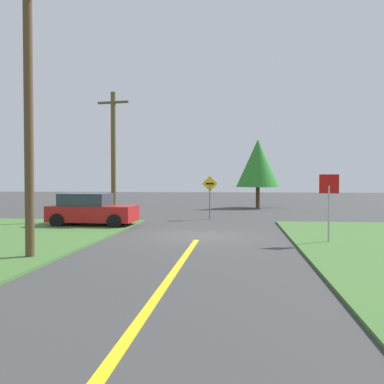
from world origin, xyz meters
TOP-DOWN VIEW (x-y plane):
  - ground_plane at (0.00, 0.00)m, footprint 120.00×120.00m
  - lane_stripe_center at (0.00, -8.00)m, footprint 0.20×14.00m
  - stop_sign at (4.78, -1.39)m, footprint 0.68×0.13m
  - parked_car_near_building at (-5.60, 3.20)m, footprint 4.26×2.23m
  - utility_pole_near at (-4.40, -5.39)m, footprint 1.80×0.39m
  - utility_pole_mid at (-5.28, 5.97)m, footprint 1.80×0.39m
  - direction_sign at (-0.07, 7.57)m, footprint 0.90×0.12m
  - oak_tree_left at (3.09, 18.01)m, footprint 3.49×3.49m

SIDE VIEW (x-z plane):
  - ground_plane at x=0.00m, z-range 0.00..0.00m
  - lane_stripe_center at x=0.00m, z-range 0.00..0.01m
  - parked_car_near_building at x=-5.60m, z-range -0.01..1.61m
  - direction_sign at x=-0.07m, z-range 0.30..2.81m
  - stop_sign at x=4.78m, z-range 0.48..2.96m
  - oak_tree_left at x=3.09m, z-range 0.84..6.36m
  - utility_pole_mid at x=-5.28m, z-range 0.14..7.22m
  - utility_pole_near at x=-4.40m, z-range 0.15..8.50m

